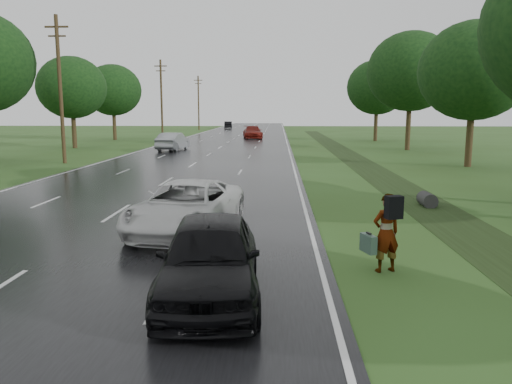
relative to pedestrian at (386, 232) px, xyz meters
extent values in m
cube|color=black|center=(-8.18, 43.08, -0.92)|extent=(14.00, 180.00, 0.04)
cube|color=silver|center=(-1.43, 43.08, -0.89)|extent=(0.12, 180.00, 0.01)
cube|color=silver|center=(-14.93, 43.08, -0.89)|extent=(0.12, 180.00, 0.01)
cube|color=silver|center=(-8.18, 43.08, -0.89)|extent=(0.12, 180.00, 0.01)
cube|color=black|center=(3.32, 18.08, -0.93)|extent=(2.20, 120.00, 0.01)
cylinder|color=#2D2D2D|center=(3.32, 8.08, -0.69)|extent=(0.56, 1.00, 0.56)
cylinder|color=#3E2D19|center=(-17.38, 23.08, 4.06)|extent=(0.26, 0.26, 10.00)
cube|color=#3E2D19|center=(-17.38, 23.08, 8.26)|extent=(1.60, 0.12, 0.12)
cube|color=#3E2D19|center=(-17.38, 23.08, 7.66)|extent=(1.20, 0.10, 0.10)
cylinder|color=#3E2D19|center=(-17.38, 53.08, 4.06)|extent=(0.26, 0.26, 10.00)
cube|color=#3E2D19|center=(-17.38, 53.08, 8.26)|extent=(1.60, 0.12, 0.12)
cube|color=#3E2D19|center=(-17.38, 53.08, 7.66)|extent=(1.20, 0.10, 0.10)
cylinder|color=#3E2D19|center=(-17.38, 83.08, 4.06)|extent=(0.26, 0.26, 10.00)
cube|color=#3E2D19|center=(-17.38, 83.08, 8.26)|extent=(1.60, 0.12, 0.12)
cube|color=#3E2D19|center=(-17.38, 83.08, 7.66)|extent=(1.20, 0.10, 0.10)
cylinder|color=#3E2D19|center=(10.02, 22.08, 0.82)|extent=(0.44, 0.44, 3.52)
ellipsoid|color=black|center=(10.02, 22.08, 5.21)|extent=(7.00, 7.00, 6.30)
cylinder|color=#3E2D19|center=(9.62, 36.08, 1.14)|extent=(0.44, 0.44, 4.16)
ellipsoid|color=black|center=(9.62, 36.08, 6.22)|extent=(8.00, 8.00, 7.20)
cylinder|color=#3E2D19|center=(9.32, 50.08, 0.90)|extent=(0.44, 0.44, 3.68)
ellipsoid|color=black|center=(9.32, 50.08, 5.44)|extent=(7.20, 7.20, 6.48)
cylinder|color=#3E2D19|center=(-22.38, 37.08, 0.74)|extent=(0.44, 0.44, 3.36)
ellipsoid|color=black|center=(-22.38, 37.08, 4.90)|extent=(6.60, 6.60, 5.94)
cylinder|color=#3E2D19|center=(-22.98, 51.08, 0.82)|extent=(0.44, 0.44, 3.52)
ellipsoid|color=black|center=(-22.98, 51.08, 5.21)|extent=(7.00, 7.00, 6.30)
imported|color=#A5998C|center=(0.02, 0.02, -0.03)|extent=(0.77, 0.63, 1.82)
cube|color=black|center=(0.11, -0.23, 0.61)|extent=(0.42, 0.33, 0.51)
cube|color=#3D5A4D|center=(-0.38, -0.02, -0.27)|extent=(0.33, 0.54, 0.41)
cube|color=black|center=(-0.38, -0.02, -0.03)|extent=(0.10, 0.18, 0.04)
imported|color=silver|center=(-5.18, 3.48, -0.14)|extent=(3.32, 5.76, 1.51)
imported|color=black|center=(-3.75, -1.81, -0.10)|extent=(2.22, 4.82, 1.60)
imported|color=#919499|center=(-11.99, 33.99, -0.08)|extent=(2.33, 5.12, 1.63)
imported|color=maroon|center=(-5.77, 54.15, -0.09)|extent=(2.99, 5.84, 1.62)
imported|color=black|center=(-12.54, 89.97, -0.19)|extent=(1.90, 4.44, 1.42)
camera|label=1|loc=(-2.45, -11.10, 2.71)|focal=35.00mm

